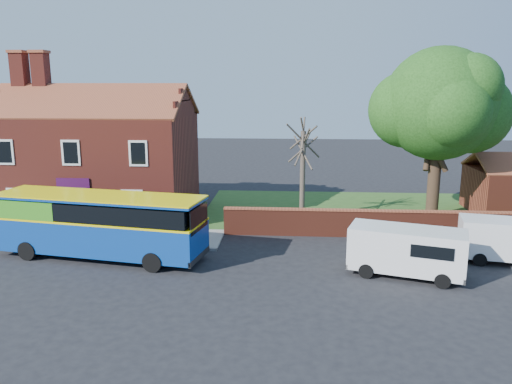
{
  "coord_description": "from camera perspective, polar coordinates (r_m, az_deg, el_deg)",
  "views": [
    {
      "loc": [
        5.73,
        -20.55,
        8.45
      ],
      "look_at": [
        3.98,
        5.0,
        2.95
      ],
      "focal_mm": 35.0,
      "sensor_mm": 36.0,
      "label": 1
    }
  ],
  "objects": [
    {
      "name": "boundary_wall",
      "position": [
        29.49,
        18.07,
        -3.5
      ],
      "size": [
        22.0,
        0.38,
        1.6
      ],
      "color": "maroon",
      "rests_on": "ground"
    },
    {
      "name": "large_tree",
      "position": [
        33.68,
        20.28,
        9.06
      ],
      "size": [
        8.88,
        7.02,
        10.83
      ],
      "color": "black",
      "rests_on": "ground"
    },
    {
      "name": "pavement",
      "position": [
        30.4,
        -21.1,
        -4.74
      ],
      "size": [
        18.0,
        3.5,
        0.12
      ],
      "primitive_type": "cube",
      "color": "gray",
      "rests_on": "ground"
    },
    {
      "name": "van_near",
      "position": [
        23.48,
        16.87,
        -6.32
      ],
      "size": [
        5.39,
        3.41,
        2.2
      ],
      "rotation": [
        0.0,
        0.0,
        -0.3
      ],
      "color": "white",
      "rests_on": "ground"
    },
    {
      "name": "bus",
      "position": [
        26.03,
        -18.05,
        -3.27
      ],
      "size": [
        10.79,
        4.45,
        3.2
      ],
      "rotation": [
        0.0,
        0.0,
        -0.18
      ],
      "color": "#0D3C94",
      "rests_on": "ground"
    },
    {
      "name": "ground",
      "position": [
        22.94,
        -11.0,
        -9.72
      ],
      "size": [
        120.0,
        120.0,
        0.0
      ],
      "primitive_type": "plane",
      "color": "black",
      "rests_on": "ground"
    },
    {
      "name": "bare_tree",
      "position": [
        31.2,
        5.35,
        2.36
      ],
      "size": [
        2.33,
        2.78,
        6.22
      ],
      "color": "#4C4238",
      "rests_on": "ground"
    },
    {
      "name": "shop_building",
      "position": [
        34.86,
        -17.62,
        3.24
      ],
      "size": [
        12.3,
        8.13,
        10.5
      ],
      "color": "maroon",
      "rests_on": "ground"
    },
    {
      "name": "kerb",
      "position": [
        28.89,
        -22.55,
        -5.7
      ],
      "size": [
        18.0,
        0.15,
        0.14
      ],
      "primitive_type": "cube",
      "color": "slate",
      "rests_on": "ground"
    },
    {
      "name": "grass_strip",
      "position": [
        35.34,
        15.68,
        -2.14
      ],
      "size": [
        26.0,
        12.0,
        0.04
      ],
      "primitive_type": "cube",
      "color": "#426B28",
      "rests_on": "ground"
    }
  ]
}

